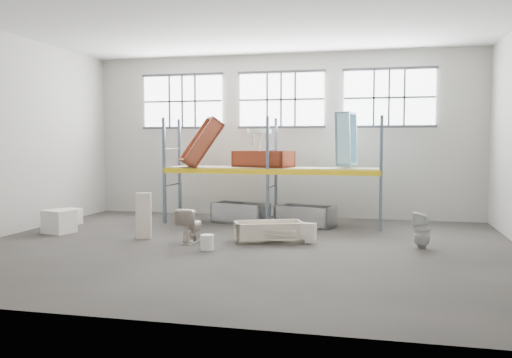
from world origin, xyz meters
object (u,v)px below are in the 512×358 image
(steel_tub_right, at_px, (305,216))
(blue_tub_upright, at_px, (346,139))
(rust_tub_flat, at_px, (263,159))
(toilet_white, at_px, (422,230))
(cistern_tall, at_px, (144,216))
(bucket, at_px, (207,242))
(carton_near, at_px, (59,221))
(bathtub_beige, at_px, (268,232))
(toilet_beige, at_px, (191,225))
(steel_tub_left, at_px, (241,213))

(steel_tub_right, distance_m, blue_tub_upright, 2.41)
(steel_tub_right, relative_size, blue_tub_upright, 1.07)
(rust_tub_flat, bearing_deg, toilet_white, -34.60)
(cistern_tall, distance_m, bucket, 2.18)
(toilet_white, xyz_separation_m, carton_near, (-8.84, -0.01, -0.11))
(cistern_tall, relative_size, toilet_white, 1.37)
(bathtub_beige, height_order, steel_tub_right, steel_tub_right)
(toilet_white, xyz_separation_m, bucket, (-4.49, -1.22, -0.23))
(bathtub_beige, relative_size, steel_tub_right, 1.01)
(toilet_beige, height_order, steel_tub_right, toilet_beige)
(steel_tub_left, distance_m, bucket, 3.90)
(steel_tub_right, bearing_deg, carton_near, -157.70)
(steel_tub_left, relative_size, rust_tub_flat, 0.95)
(bathtub_beige, bearing_deg, cistern_tall, 164.40)
(steel_tub_left, xyz_separation_m, blue_tub_upright, (2.95, 0.22, 2.11))
(blue_tub_upright, bearing_deg, steel_tub_right, -157.26)
(bathtub_beige, xyz_separation_m, rust_tub_flat, (-0.74, 2.81, 1.59))
(blue_tub_upright, height_order, bucket, blue_tub_upright)
(cistern_tall, distance_m, steel_tub_right, 4.43)
(cistern_tall, bearing_deg, steel_tub_right, 19.93)
(bathtub_beige, relative_size, bucket, 4.75)
(cistern_tall, xyz_separation_m, steel_tub_left, (1.64, 2.91, -0.26))
(steel_tub_left, bearing_deg, steel_tub_right, -7.05)
(toilet_white, bearing_deg, steel_tub_left, -108.24)
(bathtub_beige, height_order, toilet_white, toilet_white)
(cistern_tall, height_order, toilet_white, cistern_tall)
(bathtub_beige, distance_m, carton_near, 5.43)
(blue_tub_upright, bearing_deg, bathtub_beige, -119.41)
(cistern_tall, bearing_deg, bucket, -44.37)
(steel_tub_right, xyz_separation_m, rust_tub_flat, (-1.27, 0.43, 1.53))
(blue_tub_upright, xyz_separation_m, carton_near, (-7.02, -2.89, -2.10))
(toilet_beige, height_order, carton_near, toilet_beige)
(carton_near, bearing_deg, toilet_beige, -7.09)
(toilet_beige, distance_m, steel_tub_right, 3.68)
(toilet_white, xyz_separation_m, steel_tub_left, (-4.77, 2.67, -0.11))
(toilet_beige, relative_size, steel_tub_right, 0.51)
(bathtub_beige, distance_m, bucket, 1.66)
(toilet_white, height_order, rust_tub_flat, rust_tub_flat)
(rust_tub_flat, bearing_deg, bucket, -94.75)
(toilet_beige, height_order, cistern_tall, cistern_tall)
(toilet_white, distance_m, steel_tub_right, 3.78)
(bathtub_beige, distance_m, cistern_tall, 3.02)
(steel_tub_left, relative_size, blue_tub_upright, 1.08)
(steel_tub_left, bearing_deg, toilet_white, -29.24)
(rust_tub_flat, distance_m, carton_near, 5.71)
(bucket, relative_size, carton_near, 0.48)
(bathtub_beige, bearing_deg, steel_tub_right, 56.40)
(steel_tub_right, bearing_deg, toilet_beige, -127.80)
(steel_tub_right, bearing_deg, bathtub_beige, -102.49)
(toilet_white, distance_m, carton_near, 8.84)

